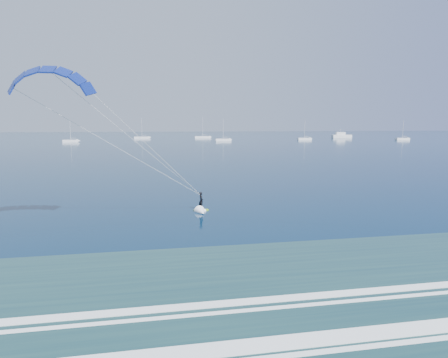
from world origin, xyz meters
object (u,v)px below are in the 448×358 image
sailboat_2 (142,137)px  sailboat_4 (203,137)px  sailboat_6 (402,139)px  kitesurfer_rig (135,141)px  sailboat_5 (304,139)px  motor_yacht (341,136)px  sailboat_1 (71,141)px  sailboat_3 (223,140)px

sailboat_2 → sailboat_4: (37.24, 0.85, 0.01)m
sailboat_4 → sailboat_2: bearing=-178.7°
sailboat_4 → sailboat_6: sailboat_4 is taller
kitesurfer_rig → sailboat_5: kitesurfer_rig is taller
motor_yacht → sailboat_1: sailboat_1 is taller
motor_yacht → sailboat_3: sailboat_3 is taller
sailboat_3 → sailboat_1: bearing=-179.8°
sailboat_4 → sailboat_6: 115.92m
sailboat_1 → sailboat_2: 54.06m
sailboat_6 → sailboat_4: bearing=154.7°
motor_yacht → sailboat_4: size_ratio=0.96×
sailboat_1 → sailboat_6: (175.54, -6.33, 0.00)m
motor_yacht → sailboat_5: size_ratio=1.20×
kitesurfer_rig → sailboat_3: size_ratio=1.56×
kitesurfer_rig → sailboat_3: (39.96, 169.18, -6.74)m
sailboat_2 → sailboat_6: 150.15m
sailboat_6 → sailboat_3: bearing=176.2°
sailboat_6 → kitesurfer_rig: bearing=-130.7°
sailboat_2 → sailboat_3: (42.15, -42.13, -0.00)m
sailboat_5 → sailboat_6: (52.98, -11.12, -0.00)m
motor_yacht → kitesurfer_rig: bearing=-121.4°
kitesurfer_rig → sailboat_1: (-35.71, 168.89, -6.75)m
motor_yacht → sailboat_3: (-84.13, -34.15, -0.72)m
sailboat_3 → sailboat_6: 100.09m
sailboat_3 → sailboat_5: size_ratio=1.06×
motor_yacht → sailboat_2: bearing=176.4°
sailboat_4 → sailboat_6: bearing=-25.3°
kitesurfer_rig → sailboat_4: (35.06, 212.15, -6.73)m
sailboat_4 → sailboat_5: sailboat_4 is taller
motor_yacht → sailboat_6: 43.71m
sailboat_1 → sailboat_6: bearing=-2.1°
sailboat_1 → sailboat_2: sailboat_2 is taller
sailboat_3 → sailboat_4: size_ratio=0.85×
sailboat_2 → sailboat_5: 96.66m
sailboat_2 → sailboat_5: size_ratio=1.17×
sailboat_3 → sailboat_6: size_ratio=1.06×
motor_yacht → sailboat_1: size_ratio=1.25×
sailboat_1 → sailboat_6: sailboat_6 is taller
sailboat_5 → sailboat_1: bearing=-177.8°
sailboat_3 → sailboat_5: sailboat_3 is taller
motor_yacht → sailboat_5: (-37.24, -29.65, -0.73)m
kitesurfer_rig → sailboat_3: bearing=76.7°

